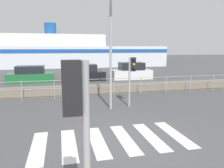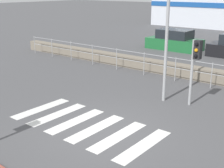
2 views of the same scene
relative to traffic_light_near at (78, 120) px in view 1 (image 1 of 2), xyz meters
name	(u,v)px [view 1 (image 1 of 2)]	position (x,y,z in m)	size (l,w,h in m)	color
ground_plane	(134,138)	(2.10, 3.76, -2.02)	(160.00, 160.00, 0.00)	#4C4C4F
crosswalk	(111,140)	(1.34, 3.76, -2.02)	(4.95, 2.40, 0.01)	silver
seawall	(97,89)	(2.10, 10.93, -1.71)	(25.51, 0.55, 0.62)	slate
harbor_fence	(100,85)	(2.10, 10.05, -1.26)	(23.00, 0.04, 1.16)	#9EA0A3
traffic_light_near	(78,120)	(0.00, 0.00, 0.00)	(0.34, 0.32, 2.79)	#9EA0A3
traffic_light_far	(132,71)	(3.27, 7.54, -0.19)	(0.34, 0.32, 2.49)	#9EA0A3
streetlamp	(112,36)	(2.15, 7.14, 1.47)	(0.32, 1.14, 5.57)	#9EA0A3
ferry_boat	(69,53)	(1.38, 33.69, 0.11)	(29.24, 7.85, 6.80)	silver
parked_car_green	(31,75)	(-2.69, 17.26, -1.41)	(3.88, 1.77, 1.43)	#1E6633
parked_car_black	(84,74)	(1.92, 17.26, -1.39)	(3.82, 1.72, 1.48)	black
parked_car_white	(131,72)	(6.52, 17.26, -1.35)	(3.81, 1.72, 1.58)	silver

